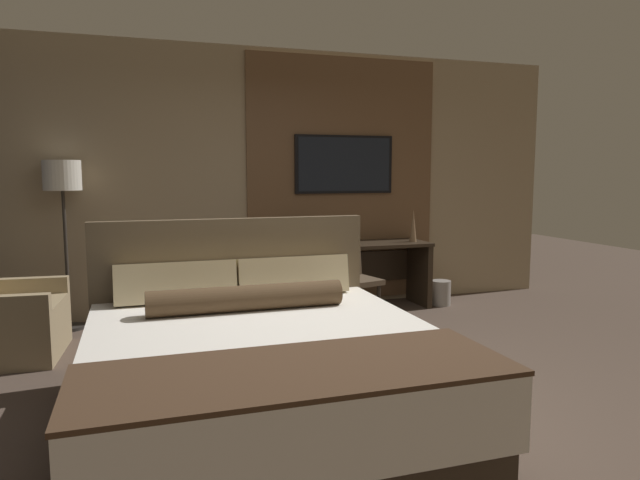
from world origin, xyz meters
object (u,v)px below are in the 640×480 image
(bed, at_px, (262,368))
(armchair_by_window, at_px, (4,324))
(tv, at_px, (344,164))
(waste_bin, at_px, (441,293))
(vase_tall, at_px, (413,226))
(vase_short, at_px, (304,231))
(desk_chair, at_px, (347,271))
(floor_lamp, at_px, (63,189))
(desk, at_px, (351,264))

(bed, bearing_deg, armchair_by_window, 133.25)
(tv, bearing_deg, waste_bin, -21.78)
(armchair_by_window, bearing_deg, vase_tall, -77.19)
(vase_short, bearing_deg, tv, 16.14)
(desk_chair, relative_size, vase_tall, 2.56)
(desk_chair, xyz_separation_m, vase_short, (-0.22, 0.75, 0.32))
(desk_chair, distance_m, floor_lamp, 2.78)
(vase_tall, bearing_deg, bed, -132.62)
(bed, bearing_deg, tv, 60.80)
(desk, bearing_deg, armchair_by_window, -167.82)
(floor_lamp, relative_size, vase_tall, 4.54)
(desk, relative_size, waste_bin, 6.00)
(armchair_by_window, relative_size, floor_lamp, 0.56)
(armchair_by_window, bearing_deg, floor_lamp, -23.75)
(bed, relative_size, desk, 1.31)
(floor_lamp, relative_size, vase_short, 5.77)
(desk_chair, distance_m, vase_short, 0.85)
(vase_short, distance_m, waste_bin, 1.72)
(waste_bin, bearing_deg, tv, 158.22)
(tv, xyz_separation_m, waste_bin, (1.02, -0.41, -1.44))
(armchair_by_window, bearing_deg, waste_bin, -78.73)
(desk, distance_m, waste_bin, 1.09)
(tv, xyz_separation_m, floor_lamp, (-2.87, -0.18, -0.24))
(desk_chair, xyz_separation_m, armchair_by_window, (-2.97, -0.04, -0.27))
(desk_chair, distance_m, waste_bin, 1.46)
(vase_short, height_order, waste_bin, vase_short)
(desk, bearing_deg, vase_tall, -8.35)
(vase_tall, bearing_deg, vase_short, 171.12)
(desk, distance_m, desk_chair, 0.73)
(bed, distance_m, floor_lamp, 3.08)
(armchair_by_window, distance_m, vase_tall, 4.05)
(tv, distance_m, armchair_by_window, 3.64)
(waste_bin, bearing_deg, vase_short, 170.53)
(tv, height_order, armchair_by_window, tv)
(floor_lamp, distance_m, vase_short, 2.39)
(bed, bearing_deg, floor_lamp, 116.92)
(floor_lamp, bearing_deg, tv, 3.59)
(desk, relative_size, floor_lamp, 1.05)
(desk_chair, relative_size, waste_bin, 3.23)
(desk_chair, bearing_deg, desk, 51.70)
(waste_bin, bearing_deg, desk_chair, -159.42)
(bed, height_order, waste_bin, bed)
(floor_lamp, bearing_deg, bed, -63.08)
(tv, bearing_deg, desk_chair, -108.34)
(desk_chair, relative_size, vase_short, 3.25)
(vase_short, bearing_deg, floor_lamp, -179.28)
(desk_chair, xyz_separation_m, floor_lamp, (-2.57, 0.72, 0.80))
(bed, relative_size, vase_short, 7.92)
(bed, height_order, vase_short, bed)
(tv, xyz_separation_m, vase_tall, (0.69, -0.34, -0.67))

